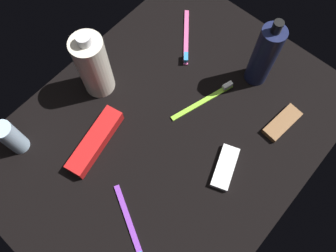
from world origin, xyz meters
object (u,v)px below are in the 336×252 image
object	(u,v)px
deodorant_stick	(11,138)
snack_bar_white	(225,167)
bodywash_bottle	(93,66)
lotion_bottle	(264,56)
toothbrush_purple	(131,229)
toothbrush_pink	(186,39)
snack_bar_brown	(282,123)
toothbrush_lime	(206,99)
toothpaste_box_red	(95,141)

from	to	relation	value
deodorant_stick	snack_bar_white	xyz separation A→B (cm)	(-27.68, 39.70, -4.52)
bodywash_bottle	snack_bar_white	distance (cm)	38.47
lotion_bottle	deodorant_stick	world-z (taller)	lotion_bottle
toothbrush_purple	toothbrush_pink	distance (cm)	50.94
toothbrush_purple	toothbrush_pink	xyz separation A→B (cm)	(-45.39, -23.12, 0.00)
toothbrush_pink	snack_bar_brown	distance (cm)	33.56
lotion_bottle	toothbrush_lime	distance (cm)	17.09
lotion_bottle	toothpaste_box_red	world-z (taller)	lotion_bottle
deodorant_stick	snack_bar_brown	size ratio (longest dim) A/B	1.01
lotion_bottle	bodywash_bottle	world-z (taller)	lotion_bottle
bodywash_bottle	snack_bar_white	size ratio (longest dim) A/B	1.89
toothbrush_lime	toothbrush_pink	distance (cm)	18.72
toothpaste_box_red	snack_bar_white	size ratio (longest dim) A/B	1.69
bodywash_bottle	deodorant_stick	size ratio (longest dim) A/B	1.87
toothbrush_pink	snack_bar_brown	bearing A→B (deg)	84.15
toothbrush_purple	snack_bar_brown	bearing A→B (deg)	166.25
snack_bar_brown	snack_bar_white	bearing A→B (deg)	-5.36
toothbrush_lime	snack_bar_brown	distance (cm)	19.27
toothpaste_box_red	snack_bar_white	world-z (taller)	toothpaste_box_red
bodywash_bottle	toothbrush_purple	bearing A→B (deg)	56.45
lotion_bottle	snack_bar_brown	xyz separation A→B (cm)	(6.71, 12.77, -8.51)
toothbrush_lime	snack_bar_brown	xyz separation A→B (cm)	(-7.11, 17.91, 0.14)
deodorant_stick	snack_bar_white	bearing A→B (deg)	124.89
toothpaste_box_red	toothbrush_pink	bearing A→B (deg)	172.97
snack_bar_white	toothbrush_pink	bearing A→B (deg)	-146.43
toothbrush_pink	snack_bar_white	size ratio (longest dim) A/B	1.41
lotion_bottle	toothpaste_box_red	distance (cm)	44.36
lotion_bottle	toothbrush_lime	world-z (taller)	lotion_bottle
toothbrush_lime	toothpaste_box_red	world-z (taller)	toothpaste_box_red
snack_bar_white	snack_bar_brown	distance (cm)	18.31
toothbrush_pink	toothpaste_box_red	size ratio (longest dim) A/B	0.83
snack_bar_white	toothbrush_lime	bearing A→B (deg)	-147.88
bodywash_bottle	toothpaste_box_red	world-z (taller)	bodywash_bottle
lotion_bottle	deodorant_stick	size ratio (longest dim) A/B	1.98
lotion_bottle	deodorant_stick	bearing A→B (deg)	-30.19
bodywash_bottle	toothbrush_pink	size ratio (longest dim) A/B	1.34
toothbrush_purple	toothbrush_lime	bearing A→B (deg)	-167.65
lotion_bottle	toothbrush_purple	size ratio (longest dim) A/B	1.25
toothbrush_lime	snack_bar_white	distance (cm)	18.01
toothbrush_purple	toothbrush_lime	distance (cm)	35.69
deodorant_stick	toothbrush_lime	size ratio (longest dim) A/B	0.60
bodywash_bottle	toothbrush_purple	world-z (taller)	bodywash_bottle
toothpaste_box_red	snack_bar_white	distance (cm)	30.73
bodywash_bottle	toothbrush_lime	distance (cm)	28.48
toothbrush_pink	snack_bar_white	bearing A→B (deg)	54.38
toothbrush_lime	snack_bar_white	bearing A→B (deg)	52.92
snack_bar_white	toothpaste_box_red	bearing A→B (deg)	-80.65
snack_bar_brown	toothpaste_box_red	bearing A→B (deg)	-36.24
lotion_bottle	snack_bar_white	world-z (taller)	lotion_bottle
toothbrush_lime	snack_bar_brown	world-z (taller)	toothbrush_lime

